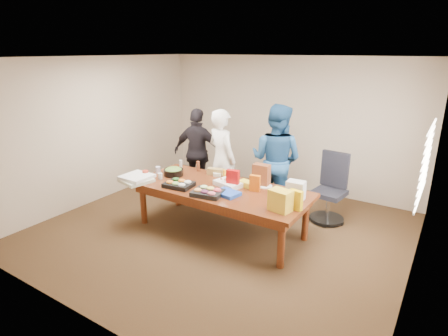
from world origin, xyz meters
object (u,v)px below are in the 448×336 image
Objects in this scene: person_right at (276,160)px; salad_bowl at (174,172)px; office_chair at (329,190)px; sheet_cake at (229,183)px; person_center at (222,159)px; conference_table at (221,210)px.

person_right reaches higher than salad_bowl.
office_chair is 0.58× the size of person_right.
office_chair is 1.71m from sheet_cake.
person_right reaches higher than sheet_cake.
person_right is 1.07m from sheet_cake.
person_center is 4.24× the size of sheet_cake.
person_center reaches higher than office_chair.
salad_bowl reaches higher than sheet_cake.
person_center reaches higher than salad_bowl.
person_right reaches higher than person_center.
conference_table is at bearing 141.71° from person_center.
person_right is 5.86× the size of salad_bowl.
person_center is 5.49× the size of salad_bowl.
conference_table is 1.53× the size of person_center.
office_chair reaches higher than conference_table.
person_right is at bearing 85.64° from sheet_cake.
person_right is 4.52× the size of sheet_cake.
conference_table is 1.09m from salad_bowl.
office_chair is 0.62× the size of person_center.
office_chair is 2.65m from salad_bowl.
person_right is at bearing -142.33° from person_center.
sheet_cake is at bearing -130.44° from office_chair.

